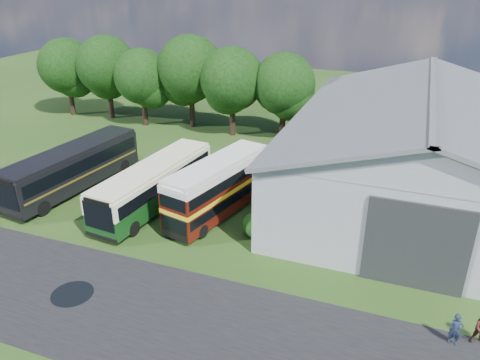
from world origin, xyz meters
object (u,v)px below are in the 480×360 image
at_px(bus_green_single, 154,184).
at_px(storage_shed, 425,142).
at_px(bus_maroon_double, 218,188).
at_px(bus_dark_single, 73,168).
at_px(visitor_a, 456,330).

bearing_deg(bus_green_single, storage_shed, 32.03).
distance_m(bus_maroon_double, bus_dark_single, 11.93).
relative_size(bus_green_single, bus_maroon_double, 1.23).
distance_m(bus_green_single, bus_dark_single, 7.26).
relative_size(storage_shed, visitor_a, 15.26).
bearing_deg(bus_maroon_double, storage_shed, 45.92).
relative_size(bus_maroon_double, bus_dark_single, 0.78).
bearing_deg(bus_maroon_double, visitor_a, -13.90).
height_order(storage_shed, bus_green_single, storage_shed).
xyz_separation_m(storage_shed, bus_dark_single, (-24.69, -8.31, -2.42)).
bearing_deg(bus_green_single, bus_dark_single, -176.91).
distance_m(storage_shed, visitor_a, 16.27).
height_order(bus_green_single, visitor_a, bus_green_single).
xyz_separation_m(bus_dark_single, visitor_a, (26.76, -7.47, -0.94)).
relative_size(bus_dark_single, visitor_a, 7.48).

